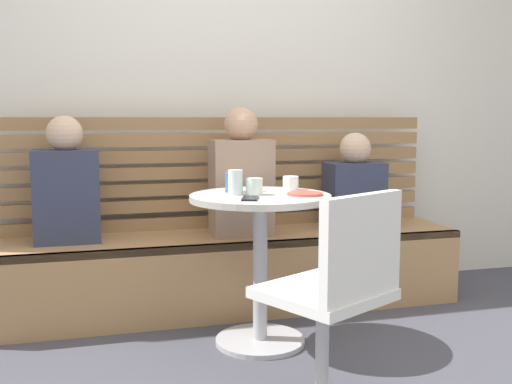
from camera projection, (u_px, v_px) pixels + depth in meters
The scene contains 15 objects.
back_wall at pixel (212, 62), 3.71m from camera, with size 5.20×0.10×2.90m, color silver.
booth_bench at pixel (229, 271), 3.44m from camera, with size 2.70×0.52×0.44m.
booth_backrest at pixel (220, 172), 3.60m from camera, with size 2.65×0.04×0.67m.
cafe_table at pixel (260, 240), 2.87m from camera, with size 0.68×0.68×0.74m.
white_chair at pixel (337, 298), 2.12m from camera, with size 0.54×0.54×0.85m.
person_adult at pixel (241, 179), 3.36m from camera, with size 0.34×0.22×0.72m.
person_child_left at pixel (67, 187), 3.17m from camera, with size 0.34×0.22×0.68m.
person_child_middle at pixel (354, 186), 3.60m from camera, with size 0.34×0.22×0.58m.
cup_mug_blue at pixel (234, 183), 2.93m from camera, with size 0.08×0.08×0.10m, color #3D5B9E.
cup_glass_short at pixel (255, 186), 2.83m from camera, with size 0.08×0.08×0.08m, color silver.
cup_glass_tall at pixel (235, 182), 2.83m from camera, with size 0.07×0.07×0.12m, color silver.
cup_espresso_small at pixel (253, 186), 2.97m from camera, with size 0.06×0.06×0.06m, color silver.
cup_ceramic_white at pixel (291, 183), 3.02m from camera, with size 0.08×0.08×0.07m, color white.
plate_small at pixel (305, 194), 2.82m from camera, with size 0.17×0.17×0.01m, color #DB4C42.
phone_on_table at pixel (250, 198), 2.68m from camera, with size 0.07×0.14×0.01m, color black.
Camera 1 is at (-0.74, -2.08, 1.11)m, focal length 41.69 mm.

